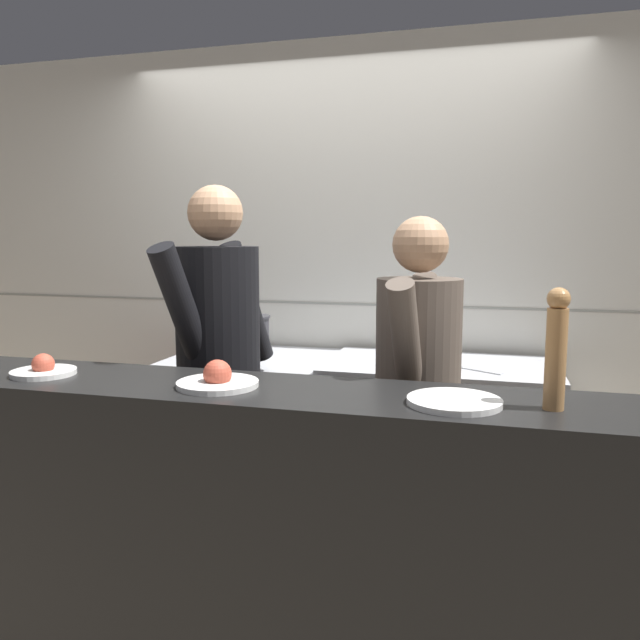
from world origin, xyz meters
The scene contains 13 objects.
ground_plane centered at (0.00, 0.00, 0.00)m, with size 14.00×14.00×0.00m, color #7F705B.
wall_back_tiled centered at (0.00, 1.30, 1.30)m, with size 8.00×0.06×2.60m.
oven_range centered at (-0.42, 0.89, 0.45)m, with size 0.83×0.71×0.90m.
prep_counter centered at (0.57, 0.89, 0.45)m, with size 1.12×0.65×0.91m.
pass_counter centered at (0.16, -0.32, 0.52)m, with size 2.67×0.45×1.04m.
stock_pot centered at (-0.45, 0.93, 1.01)m, with size 0.24×0.24×0.21m.
chefs_knife centered at (0.68, 0.81, 0.92)m, with size 0.32×0.21×0.02m.
plated_dish_main centered at (-0.71, -0.35, 1.06)m, with size 0.22×0.22×0.08m.
plated_dish_appetiser centered at (-0.05, -0.34, 1.07)m, with size 0.27×0.27×0.09m.
plated_dish_dessert centered at (0.70, -0.36, 1.05)m, with size 0.27×0.27×0.02m.
pepper_mill centered at (0.97, -0.34, 1.22)m, with size 0.06×0.06×0.34m.
chef_head_cook centered at (-0.32, 0.25, 0.97)m, with size 0.43×0.76×1.74m.
chef_sous centered at (0.53, 0.21, 0.89)m, with size 0.36×0.70×1.60m.
Camera 1 is at (0.79, -2.16, 1.53)m, focal length 35.00 mm.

